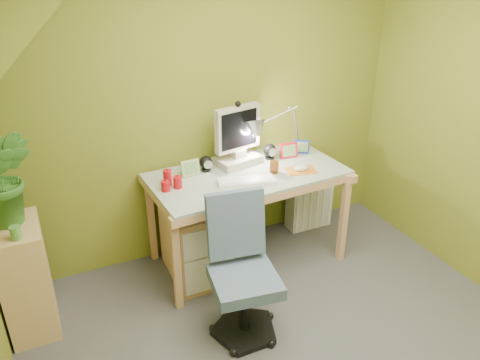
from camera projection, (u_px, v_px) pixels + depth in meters
name	position (u px, v px, depth m)	size (l,w,h in m)	color
wall_back	(207.00, 107.00, 3.54)	(3.20, 0.01, 2.40)	olive
slope_ceiling	(96.00, 87.00, 1.57)	(1.10, 3.20, 1.10)	white
desk	(247.00, 217.00, 3.66)	(1.45, 0.72, 0.78)	tan
monitor	(238.00, 130.00, 3.51)	(0.41, 0.24, 0.56)	#B4AEA2
speaker_left	(206.00, 164.00, 3.49)	(0.10, 0.10, 0.12)	black
speaker_right	(270.00, 151.00, 3.69)	(0.10, 0.10, 0.13)	black
keyboard	(246.00, 181.00, 3.34)	(0.40, 0.13, 0.02)	white
mousepad	(301.00, 170.00, 3.51)	(0.22, 0.15, 0.01)	#C06C1E
mouse	(301.00, 168.00, 3.51)	(0.12, 0.07, 0.04)	silver
amber_tumbler	(274.00, 167.00, 3.47)	(0.07, 0.07, 0.09)	brown
candle_cluster	(169.00, 180.00, 3.24)	(0.15, 0.13, 0.11)	#B20F16
photo_frame_red	(289.00, 150.00, 3.72)	(0.14, 0.02, 0.12)	red
photo_frame_blue	(301.00, 147.00, 3.80)	(0.13, 0.02, 0.11)	#162D9A
photo_frame_green	(190.00, 168.00, 3.42)	(0.14, 0.02, 0.12)	#A8CA8B
desk_lamp	(289.00, 119.00, 3.67)	(0.56, 0.24, 0.60)	silver
side_ledge	(26.00, 278.00, 2.98)	(0.29, 0.44, 0.77)	tan
potted_plant	(5.00, 178.00, 2.73)	(0.33, 0.27, 0.60)	#316822
green_cup	(16.00, 233.00, 2.68)	(0.06, 0.06, 0.08)	#4F8D3A
task_chair	(245.00, 281.00, 2.90)	(0.46, 0.46, 0.84)	#445870
radiator	(309.00, 206.00, 4.20)	(0.40, 0.16, 0.40)	silver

